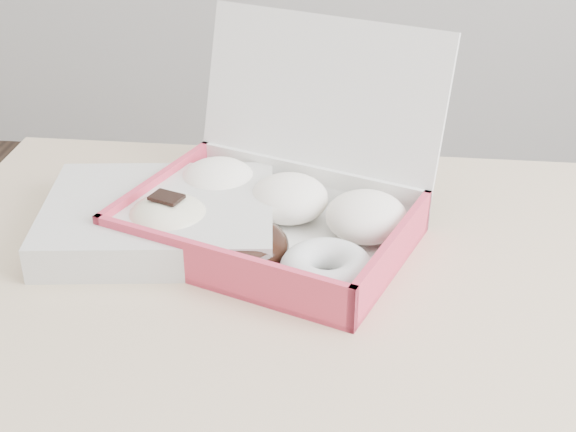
# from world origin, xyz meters

# --- Properties ---
(table) EXTENTS (1.20, 0.80, 0.75)m
(table) POSITION_xyz_m (0.00, 0.00, 0.67)
(table) COLOR #CEAB87
(table) RESTS_ON ground
(donut_box) EXTENTS (0.40, 0.38, 0.23)m
(donut_box) POSITION_xyz_m (-0.19, 0.16, 0.79)
(donut_box) COLOR white
(donut_box) RESTS_ON table
(newspapers) EXTENTS (0.29, 0.25, 0.04)m
(newspapers) POSITION_xyz_m (-0.33, 0.14, 0.77)
(newspapers) COLOR silver
(newspapers) RESTS_ON table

